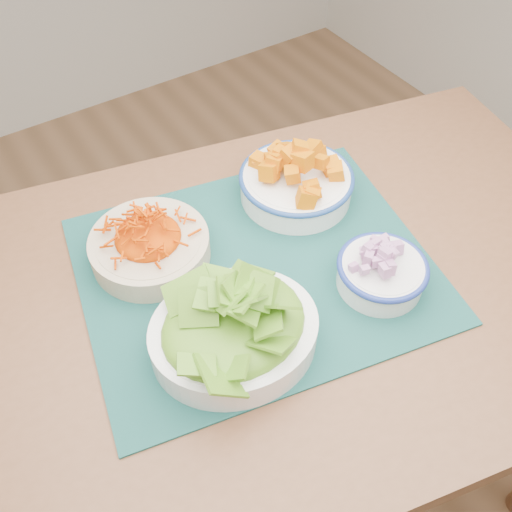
% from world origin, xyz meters
% --- Properties ---
extents(table, '(1.24, 0.96, 0.75)m').
position_xyz_m(table, '(0.27, 0.26, 0.64)').
color(table, brown).
rests_on(table, ground).
extents(placemat, '(0.62, 0.54, 0.00)m').
position_xyz_m(placemat, '(0.22, 0.31, 0.75)').
color(placemat, '#0C2F2C').
rests_on(placemat, table).
extents(carrot_bowl, '(0.24, 0.24, 0.08)m').
position_xyz_m(carrot_bowl, '(0.09, 0.42, 0.79)').
color(carrot_bowl, beige).
rests_on(carrot_bowl, placemat).
extents(squash_bowl, '(0.25, 0.25, 0.10)m').
position_xyz_m(squash_bowl, '(0.37, 0.41, 0.80)').
color(squash_bowl, white).
rests_on(squash_bowl, placemat).
extents(lettuce_bowl, '(0.28, 0.25, 0.11)m').
position_xyz_m(lettuce_bowl, '(0.12, 0.21, 0.81)').
color(lettuce_bowl, white).
rests_on(lettuce_bowl, placemat).
extents(onion_bowl, '(0.15, 0.15, 0.07)m').
position_xyz_m(onion_bowl, '(0.36, 0.18, 0.79)').
color(onion_bowl, silver).
rests_on(onion_bowl, placemat).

